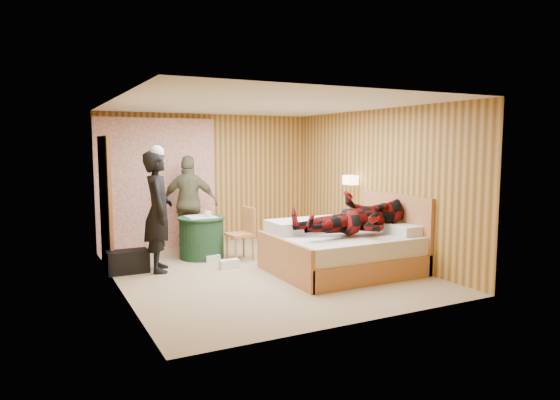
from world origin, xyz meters
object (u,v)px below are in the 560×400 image
round_table (202,237)px  chair_near (244,229)px  man_at_table (189,203)px  chair_far (191,221)px  wall_lamp (351,180)px  duffel_bag (128,262)px  man_on_bed (355,207)px  nightstand (358,240)px  woman_standing (158,212)px  bed (344,249)px

round_table → chair_near: 0.75m
chair_near → man_at_table: man_at_table is taller
chair_far → man_at_table: 0.32m
wall_lamp → chair_near: (-1.86, 0.40, -0.79)m
round_table → duffel_bag: bearing=-160.1°
man_at_table → man_on_bed: 3.21m
nightstand → woman_standing: (-3.28, 0.56, 0.63)m
chair_far → man_at_table: man_at_table is taller
round_table → woman_standing: size_ratio=0.44×
duffel_bag → man_at_table: man_at_table is taller
chair_far → duffel_bag: bearing=-136.5°
nightstand → chair_far: chair_far is taller
bed → man_on_bed: (0.03, -0.23, 0.67)m
chair_far → man_on_bed: bearing=-54.8°
woman_standing → duffel_bag: bearing=89.7°
bed → chair_near: 1.77m
nightstand → man_at_table: bearing=143.3°
man_at_table → chair_far: bearing=123.6°
wall_lamp → duffel_bag: size_ratio=0.43×
round_table → chair_far: bearing=89.6°
round_table → chair_near: chair_near is taller
bed → round_table: (-1.66, 1.83, 0.03)m
nightstand → woman_standing: 3.38m
wall_lamp → round_table: size_ratio=0.33×
bed → man_at_table: bearing=123.6°
wall_lamp → duffel_bag: 3.95m
woman_standing → man_at_table: (0.85, 1.24, -0.05)m
wall_lamp → woman_standing: 3.35m
wall_lamp → round_table: 2.76m
round_table → wall_lamp: bearing=-18.5°
chair_near → man_at_table: 1.30m
chair_far → woman_standing: woman_standing is taller
bed → man_at_table: man_at_table is taller
bed → woman_standing: bearing=153.5°
wall_lamp → nightstand: bearing=-97.9°
bed → nightstand: bearing=42.5°
bed → round_table: bearing=132.2°
bed → woman_standing: size_ratio=1.15×
bed → chair_far: bearing=123.9°
woman_standing → nightstand: bearing=-87.4°
wall_lamp → chair_near: wall_lamp is taller
wall_lamp → woman_standing: (-3.32, 0.25, -0.39)m
chair_near → man_on_bed: 2.03m
chair_far → man_at_table: bearing=102.0°
wall_lamp → chair_near: bearing=167.9°
nightstand → man_on_bed: bearing=-128.3°
bed → chair_near: size_ratio=2.41×
duffel_bag → man_at_table: size_ratio=0.35×
wall_lamp → round_table: (-2.46, 0.82, -0.94)m
wall_lamp → woman_standing: woman_standing is taller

